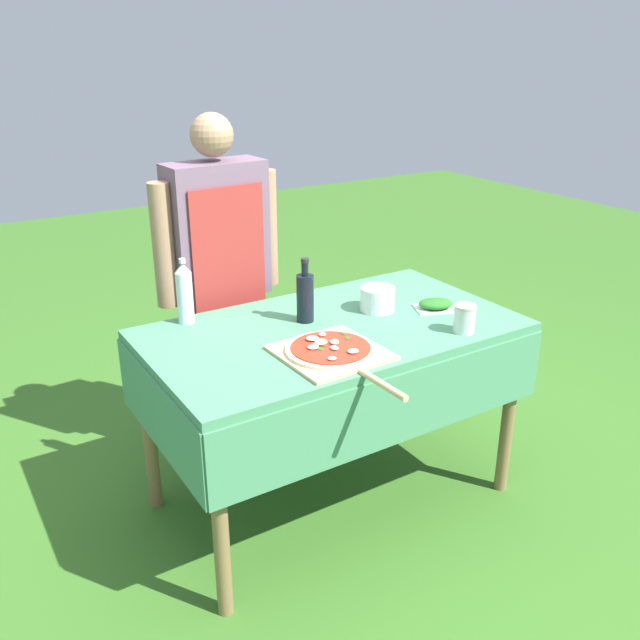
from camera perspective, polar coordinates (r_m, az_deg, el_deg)
ground_plane at (r=3.06m, az=0.96°, el=-14.54°), size 12.00×12.00×0.00m
prep_table at (r=2.70m, az=1.05°, el=-2.56°), size 1.47×0.84×0.80m
person_cook at (r=3.02m, az=-8.45°, el=4.64°), size 0.59×0.21×1.58m
pizza_on_peel at (r=2.41m, az=1.04°, el=-2.68°), size 0.37×0.59×0.05m
oil_bottle at (r=2.68m, az=-1.26°, el=1.98°), size 0.07×0.07×0.26m
water_bottle at (r=2.71m, az=-11.33°, el=2.26°), size 0.06×0.06×0.26m
herb_container at (r=2.86m, az=9.72°, el=1.30°), size 0.20×0.18×0.05m
mixing_tub at (r=2.82m, az=4.85°, el=1.79°), size 0.15×0.15×0.10m
sauce_jar at (r=2.65m, az=12.06°, el=-0.01°), size 0.09×0.09×0.11m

